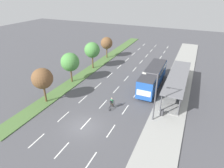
# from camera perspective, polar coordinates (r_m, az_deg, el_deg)

# --- Properties ---
(ground_plane) EXTENTS (140.00, 140.00, 0.00)m
(ground_plane) POSITION_cam_1_polar(r_m,az_deg,el_deg) (24.72, -8.58, -12.38)
(ground_plane) COLOR #4C4C51
(median_strip) EXTENTS (2.60, 52.00, 0.12)m
(median_strip) POSITION_cam_1_polar(r_m,az_deg,el_deg) (43.51, -3.99, 5.95)
(median_strip) COLOR #4C7038
(median_strip) RESTS_ON ground
(sidewalk_right) EXTENTS (4.50, 52.00, 0.15)m
(sidewalk_right) POSITION_cam_1_polar(r_m,az_deg,el_deg) (39.02, 19.49, 1.90)
(sidewalk_right) COLOR #9E9E99
(sidewalk_right) RESTS_ON ground
(lane_divider_left) EXTENTS (0.14, 46.92, 0.01)m
(lane_divider_left) POSITION_cam_1_polar(r_m,az_deg,el_deg) (39.88, 0.78, 3.94)
(lane_divider_left) COLOR white
(lane_divider_left) RESTS_ON ground
(lane_divider_center) EXTENTS (0.14, 46.92, 0.01)m
(lane_divider_center) POSITION_cam_1_polar(r_m,az_deg,el_deg) (38.75, 5.54, 3.10)
(lane_divider_center) COLOR white
(lane_divider_center) RESTS_ON ground
(lane_divider_right) EXTENTS (0.14, 46.92, 0.01)m
(lane_divider_right) POSITION_cam_1_polar(r_m,az_deg,el_deg) (37.90, 10.54, 2.19)
(lane_divider_right) COLOR white
(lane_divider_right) RESTS_ON ground
(bus_shelter) EXTENTS (2.90, 14.24, 2.86)m
(bus_shelter) POSITION_cam_1_polar(r_m,az_deg,el_deg) (32.51, 19.19, 0.42)
(bus_shelter) COLOR gray
(bus_shelter) RESTS_ON sidewalk_right
(bus) EXTENTS (2.54, 11.29, 3.37)m
(bus) POSITION_cam_1_polar(r_m,az_deg,el_deg) (33.19, 12.02, 2.31)
(bus) COLOR #2356B2
(bus) RESTS_ON ground
(cyclist) EXTENTS (0.46, 1.82, 1.71)m
(cyclist) POSITION_cam_1_polar(r_m,az_deg,el_deg) (27.27, -0.12, -5.84)
(cyclist) COLOR black
(cyclist) RESTS_ON ground
(median_tree_nearest) EXTENTS (3.02, 3.02, 5.31)m
(median_tree_nearest) POSITION_cam_1_polar(r_m,az_deg,el_deg) (28.99, -19.97, 1.53)
(median_tree_nearest) COLOR brown
(median_tree_nearest) RESTS_ON median_strip
(median_tree_second) EXTENTS (3.24, 3.24, 5.36)m
(median_tree_second) POSITION_cam_1_polar(r_m,az_deg,el_deg) (34.39, -12.34, 6.37)
(median_tree_second) COLOR brown
(median_tree_second) RESTS_ON median_strip
(median_tree_third) EXTENTS (3.17, 3.17, 5.50)m
(median_tree_third) POSITION_cam_1_polar(r_m,az_deg,el_deg) (40.00, -5.92, 9.99)
(median_tree_third) COLOR brown
(median_tree_third) RESTS_ON median_strip
(median_tree_fourth) EXTENTS (2.80, 2.80, 4.97)m
(median_tree_fourth) POSITION_cam_1_polar(r_m,az_deg,el_deg) (46.43, -1.60, 12.04)
(median_tree_fourth) COLOR brown
(median_tree_fourth) RESTS_ON median_strip
(streetlight) EXTENTS (1.91, 0.24, 6.50)m
(streetlight) POSITION_cam_1_polar(r_m,az_deg,el_deg) (23.89, 12.38, -2.96)
(streetlight) COLOR #4C4C51
(streetlight) RESTS_ON sidewalk_right
(trash_bin) EXTENTS (0.52, 0.52, 0.85)m
(trash_bin) POSITION_cam_1_polar(r_m,az_deg,el_deg) (26.70, 14.55, -8.17)
(trash_bin) COLOR #4C4C51
(trash_bin) RESTS_ON sidewalk_right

